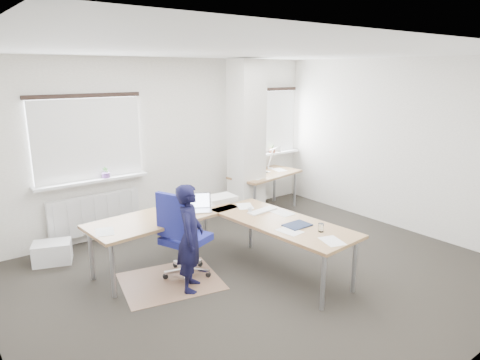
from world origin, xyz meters
TOP-DOWN VIEW (x-y plane):
  - ground at (0.00, 0.00)m, footprint 6.00×6.00m
  - room_shell at (0.18, 0.45)m, footprint 6.04×5.04m
  - floor_mat at (-1.03, 0.54)m, footprint 1.38×1.24m
  - white_crate at (-2.06, 2.02)m, footprint 0.59×0.50m
  - desk_main at (-0.27, 0.41)m, footprint 2.60×2.62m
  - desk_side at (1.77, 1.97)m, footprint 1.50×0.93m
  - task_chair at (-0.82, 0.54)m, footprint 0.68×0.66m
  - person at (-0.91, 0.23)m, footprint 0.55×0.57m

SIDE VIEW (x-z plane):
  - ground at x=0.00m, z-range 0.00..0.00m
  - floor_mat at x=-1.03m, z-range 0.00..0.01m
  - white_crate at x=-2.06m, z-range 0.00..0.30m
  - task_chair at x=-0.82m, z-range -0.26..0.91m
  - person at x=-0.91m, z-range 0.00..1.32m
  - desk_side at x=1.77m, z-range 0.08..1.29m
  - desk_main at x=-0.27m, z-range 0.21..1.17m
  - room_shell at x=0.18m, z-range 0.34..3.16m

